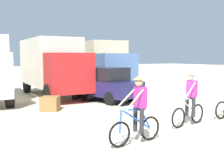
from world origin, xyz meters
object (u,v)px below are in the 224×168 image
box_truck_cream_rv (52,64)px  sedan_parked (104,84)px  cyclist_cowboy_hat (190,101)px  supply_crate (50,104)px  box_truck_tan_camper (100,63)px  cyclist_orange_shirt (137,112)px

box_truck_cream_rv → sedan_parked: box_truck_cream_rv is taller
cyclist_cowboy_hat → supply_crate: size_ratio=2.46×
box_truck_tan_camper → supply_crate: 8.02m
sedan_parked → cyclist_orange_shirt: 7.29m
box_truck_tan_camper → sedan_parked: 5.03m
box_truck_cream_rv → cyclist_orange_shirt: box_truck_cream_rv is taller
box_truck_tan_camper → sedan_parked: bearing=-117.7°
box_truck_cream_rv → cyclist_cowboy_hat: bearing=-81.4°
sedan_parked → supply_crate: size_ratio=6.07×
box_truck_tan_camper → supply_crate: (-5.65, -5.47, -1.57)m
box_truck_cream_rv → cyclist_orange_shirt: (-1.28, -9.77, -1.03)m
box_truck_cream_rv → supply_crate: bearing=-111.8°
box_truck_tan_camper → sedan_parked: box_truck_tan_camper is taller
box_truck_tan_camper → cyclist_cowboy_hat: 10.81m
box_truck_cream_rv → supply_crate: size_ratio=9.31×
box_truck_cream_rv → box_truck_tan_camper: same height
sedan_parked → cyclist_orange_shirt: (-2.96, -6.67, -0.04)m
cyclist_orange_shirt → supply_crate: size_ratio=2.46×
box_truck_cream_rv → cyclist_orange_shirt: bearing=-97.5°
box_truck_cream_rv → cyclist_orange_shirt: size_ratio=3.78×
cyclist_cowboy_hat → supply_crate: bearing=121.7°
box_truck_tan_camper → cyclist_cowboy_hat: bearing=-103.9°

